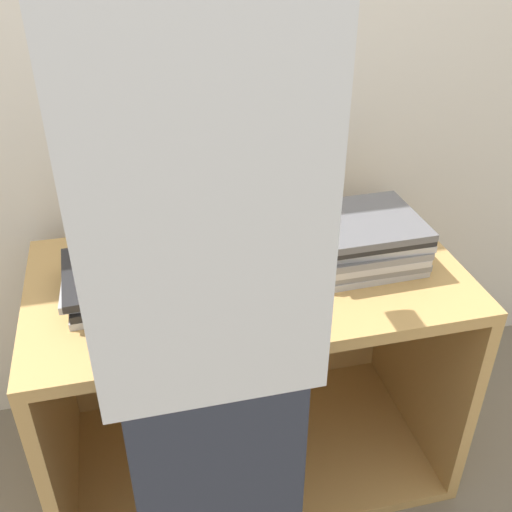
% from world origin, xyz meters
% --- Properties ---
extents(wall_back, '(8.00, 0.05, 2.40)m').
position_xyz_m(wall_back, '(0.00, 0.75, 1.20)').
color(wall_back, silver).
rests_on(wall_back, ground_plane).
extents(cart, '(1.20, 0.65, 0.74)m').
position_xyz_m(cart, '(0.00, 0.40, 0.37)').
color(cart, tan).
rests_on(cart, ground_plane).
extents(laptop_open, '(0.30, 0.32, 0.29)m').
position_xyz_m(laptop_open, '(0.00, 0.38, 0.80)').
color(laptop_open, gray).
rests_on(laptop_open, cart).
extents(laptop_stack_left, '(0.32, 0.30, 0.08)m').
position_xyz_m(laptop_stack_left, '(-0.33, 0.32, 0.78)').
color(laptop_stack_left, '#B7B7BC').
rests_on(laptop_stack_left, cart).
extents(laptop_stack_right, '(0.32, 0.29, 0.14)m').
position_xyz_m(laptop_stack_right, '(0.33, 0.32, 0.81)').
color(laptop_stack_right, '#B7B7BC').
rests_on(laptop_stack_right, cart).
extents(person, '(0.40, 0.54, 1.82)m').
position_xyz_m(person, '(-0.19, -0.16, 0.93)').
color(person, '#2D3342').
rests_on(person, ground_plane).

